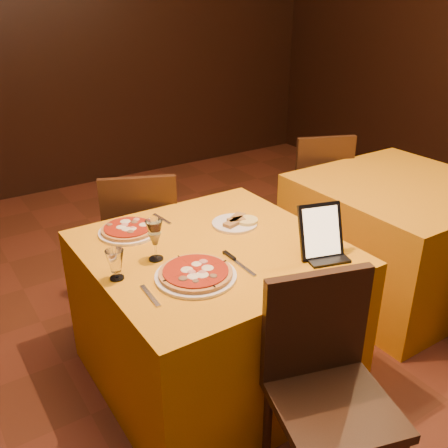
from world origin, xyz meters
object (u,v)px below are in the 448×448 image
pizza_near (196,274)px  pizza_far (128,230)px  tablet (321,231)px  wine_glass (155,240)px  main_table (213,314)px  chair_main_far (142,237)px  chair_side_far (313,189)px  side_table (396,238)px  water_glass (116,265)px  chair_main_near (334,407)px

pizza_near → pizza_far: same height
tablet → wine_glass: bearing=166.4°
main_table → wine_glass: 0.54m
pizza_near → tablet: size_ratio=1.39×
chair_main_far → chair_side_far: (1.43, 0.04, 0.00)m
side_table → water_glass: 1.96m
pizza_near → water_glass: water_glass is taller
main_table → chair_main_near: chair_main_near is taller
chair_main_far → wine_glass: bearing=94.5°
chair_main_far → pizza_far: bearing=84.2°
pizza_far → pizza_near: bearing=-83.3°
chair_main_far → pizza_far: size_ratio=3.14×
chair_main_far → pizza_near: (-0.20, -1.01, 0.31)m
chair_main_far → wine_glass: wine_glass is taller
chair_main_far → tablet: tablet is taller
chair_main_near → pizza_near: 0.73m
chair_main_far → chair_side_far: 1.43m
pizza_near → wine_glass: (-0.07, 0.23, 0.08)m
main_table → chair_main_far: 0.82m
water_glass → main_table: bearing=2.8°
chair_main_near → water_glass: 1.00m
side_table → wine_glass: bearing=-179.1°
pizza_far → tablet: 0.92m
main_table → pizza_near: (-0.20, -0.19, 0.39)m
pizza_near → tablet: (0.56, -0.13, 0.10)m
chair_main_near → wine_glass: (-0.27, 0.86, 0.39)m
main_table → pizza_far: size_ratio=3.80×
chair_side_far → wine_glass: (-1.71, -0.82, 0.39)m
side_table → pizza_far: pizza_far is taller
chair_main_near → chair_side_far: size_ratio=1.00×
pizza_near → pizza_far: size_ratio=1.17×
side_table → wine_glass: (-1.71, -0.03, 0.47)m
side_table → chair_main_far: bearing=152.1°
tablet → side_table: bearing=36.3°
pizza_far → main_table: bearing=-52.1°
chair_main_near → chair_main_far: bearing=106.7°
water_glass → tablet: tablet is taller
chair_main_near → chair_side_far: 2.21m
chair_main_near → pizza_far: bearing=119.6°
chair_side_far → pizza_near: size_ratio=2.69×
chair_side_far → water_glass: 2.13m
main_table → tablet: (0.35, -0.33, 0.49)m
chair_side_far → water_glass: (-1.91, -0.88, 0.36)m
chair_main_far → wine_glass: (-0.27, -0.78, 0.39)m
chair_side_far → water_glass: chair_side_far is taller
chair_main_far → pizza_near: bearing=102.2°
main_table → water_glass: 0.65m
chair_side_far → wine_glass: wine_glass is taller
main_table → chair_main_far: (0.00, 0.82, 0.08)m
water_glass → chair_main_near: bearing=-59.1°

